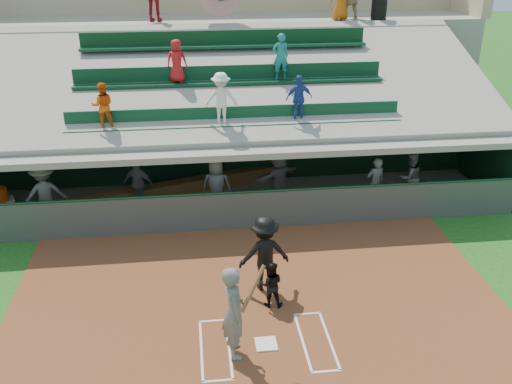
{
  "coord_description": "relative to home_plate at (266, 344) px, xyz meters",
  "views": [
    {
      "loc": [
        -1.31,
        -9.06,
        7.58
      ],
      "look_at": [
        0.22,
        3.5,
        1.8
      ],
      "focal_mm": 40.0,
      "sensor_mm": 36.0,
      "label": 1
    }
  ],
  "objects": [
    {
      "name": "ground",
      "position": [
        0.0,
        0.0,
        -0.04
      ],
      "size": [
        100.0,
        100.0,
        0.0
      ],
      "primitive_type": "plane",
      "color": "#1B5317",
      "rests_on": "ground"
    },
    {
      "name": "dirt_slab",
      "position": [
        0.0,
        0.5,
        -0.03
      ],
      "size": [
        11.0,
        9.0,
        0.02
      ],
      "primitive_type": "cube",
      "color": "brown",
      "rests_on": "ground"
    },
    {
      "name": "home_plate",
      "position": [
        0.0,
        0.0,
        0.0
      ],
      "size": [
        0.43,
        0.43,
        0.03
      ],
      "primitive_type": "cube",
      "color": "white",
      "rests_on": "dirt_slab"
    },
    {
      "name": "batters_box_chalk",
      "position": [
        0.0,
        0.0,
        -0.01
      ],
      "size": [
        2.65,
        1.85,
        0.01
      ],
      "color": "white",
      "rests_on": "dirt_slab"
    },
    {
      "name": "dugout_floor",
      "position": [
        0.0,
        6.75,
        -0.02
      ],
      "size": [
        16.0,
        3.5,
        0.04
      ],
      "primitive_type": "cube",
      "color": "gray",
      "rests_on": "ground"
    },
    {
      "name": "concourse_slab",
      "position": [
        0.0,
        13.5,
        2.26
      ],
      "size": [
        20.0,
        3.0,
        4.6
      ],
      "primitive_type": "cube",
      "color": "gray",
      "rests_on": "ground"
    },
    {
      "name": "grandstand",
      "position": [
        -0.0,
        10.51,
        2.23
      ],
      "size": [
        20.4,
        10.4,
        7.8
      ],
      "color": "#474B46",
      "rests_on": "ground"
    },
    {
      "name": "batter_at_plate",
      "position": [
        -0.64,
        -0.16,
        0.97
      ],
      "size": [
        0.9,
        0.8,
        1.95
      ],
      "color": "#595D57",
      "rests_on": "dirt_slab"
    },
    {
      "name": "catcher",
      "position": [
        0.29,
        1.32,
        0.52
      ],
      "size": [
        0.58,
        0.48,
        1.08
      ],
      "primitive_type": "imported",
      "rotation": [
        0.0,
        0.0,
        2.98
      ],
      "color": "black",
      "rests_on": "dirt_slab"
    },
    {
      "name": "home_umpire",
      "position": [
        0.24,
        2.04,
        0.9
      ],
      "size": [
        1.25,
        0.82,
        1.82
      ],
      "primitive_type": "imported",
      "rotation": [
        0.0,
        0.0,
        3.27
      ],
      "color": "black",
      "rests_on": "dirt_slab"
    },
    {
      "name": "dugout_bench",
      "position": [
        -0.25,
        7.97,
        0.22
      ],
      "size": [
        13.53,
        4.84,
        0.42
      ],
      "primitive_type": "cube",
      "rotation": [
        0.0,
        0.0,
        0.32
      ],
      "color": "olive",
      "rests_on": "dugout_floor"
    },
    {
      "name": "white_table",
      "position": [
        -6.71,
        6.1,
        0.34
      ],
      "size": [
        0.93,
        0.82,
        0.67
      ],
      "primitive_type": "cube",
      "rotation": [
        0.0,
        0.0,
        0.38
      ],
      "color": "white",
      "rests_on": "dugout_floor"
    },
    {
      "name": "water_cooler",
      "position": [
        -6.65,
        6.11,
        0.87
      ],
      "size": [
        0.39,
        0.39,
        0.39
      ],
      "primitive_type": "cylinder",
      "color": "#C4410B",
      "rests_on": "white_table"
    },
    {
      "name": "dugout_player_a",
      "position": [
        -5.4,
        5.91,
        0.93
      ],
      "size": [
        1.34,
        1.0,
        1.84
      ],
      "primitive_type": "imported",
      "rotation": [
        0.0,
        0.0,
        3.44
      ],
      "color": "#555753",
      "rests_on": "dugout_floor"
    },
    {
      "name": "dugout_player_b",
      "position": [
        -2.89,
        6.62,
        0.79
      ],
      "size": [
        0.99,
        0.67,
        1.56
      ],
      "primitive_type": "imported",
      "rotation": [
        0.0,
        0.0,
        2.79
      ],
      "color": "#60635E",
      "rests_on": "dugout_floor"
    },
    {
      "name": "dugout_player_c",
      "position": [
        -0.63,
        5.92,
        0.88
      ],
      "size": [
        0.91,
        0.65,
        1.75
      ],
      "primitive_type": "imported",
      "rotation": [
        0.0,
        0.0,
        3.03
      ],
      "color": "#535551",
      "rests_on": "dugout_floor"
    },
    {
      "name": "dugout_player_d",
      "position": [
        1.25,
        6.36,
        0.87
      ],
      "size": [
        1.63,
        1.29,
        1.74
      ],
      "primitive_type": "imported",
      "rotation": [
        0.0,
        0.0,
        3.71
      ],
      "color": "#5D605A",
      "rests_on": "dugout_floor"
    },
    {
      "name": "dugout_player_e",
      "position": [
        4.06,
        5.83,
        0.79
      ],
      "size": [
        0.64,
        0.48,
        1.57
      ],
      "primitive_type": "imported",
      "rotation": [
        0.0,
        0.0,
        3.34
      ],
      "color": "#61645E",
      "rests_on": "dugout_floor"
    },
    {
      "name": "dugout_player_f",
      "position": [
        5.23,
        6.12,
        0.79
      ],
      "size": [
        0.89,
        0.77,
        1.57
      ],
      "primitive_type": "imported",
      "rotation": [
        0.0,
        0.0,
        3.4
      ],
      "color": "#61645E",
      "rests_on": "dugout_floor"
    },
    {
      "name": "trash_bin",
      "position": [
        5.88,
        12.24,
        4.99
      ],
      "size": [
        0.57,
        0.57,
        0.86
      ],
      "primitive_type": "cylinder",
      "color": "black",
      "rests_on": "concourse_slab"
    }
  ]
}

